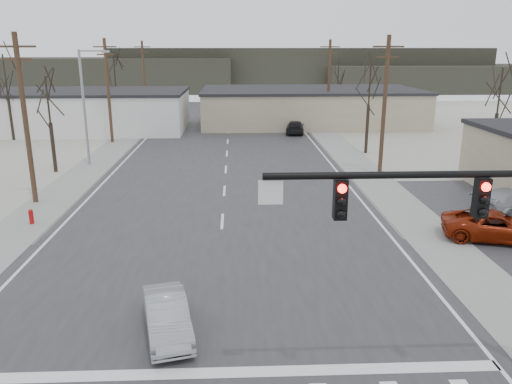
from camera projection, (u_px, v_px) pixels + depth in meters
ground at (218, 291)px, 19.51m from camera, size 140.00×140.00×0.00m
main_road at (225, 187)px, 33.89m from camera, size 18.00×110.00×0.05m
cross_road at (218, 290)px, 19.50m from camera, size 90.00×10.00×0.04m
sidewalk_left at (88, 171)px, 38.26m from camera, size 3.00×90.00×0.06m
sidewalk_right at (361, 168)px, 39.11m from camera, size 3.00×90.00×0.06m
fire_hydrant at (31, 217)px, 26.64m from camera, size 0.24×0.24×0.87m
building_left_far at (87, 110)px, 56.60m from camera, size 22.30×12.30×4.50m
building_right_far at (310, 106)px, 61.52m from camera, size 26.30×14.30×4.30m
upole_left_b at (25, 117)px, 29.09m from camera, size 2.20×0.30×10.00m
upole_left_c at (108, 89)px, 48.28m from camera, size 2.20×0.30×10.00m
upole_left_d at (144, 77)px, 67.47m from camera, size 2.20×0.30×10.00m
upole_right_a at (384, 104)px, 35.78m from camera, size 2.20×0.30×10.00m
upole_right_b at (329, 83)px, 56.88m from camera, size 2.20×0.30×10.00m
streetlight_main at (86, 102)px, 38.75m from camera, size 2.40×0.25×9.00m
tree_left_near at (48, 103)px, 36.71m from camera, size 3.30×3.30×7.35m
tree_right_mid at (370, 86)px, 43.30m from camera, size 3.74×3.74×8.33m
tree_left_far at (115, 72)px, 61.32m from camera, size 3.96×3.96×8.82m
tree_right_far at (338, 74)px, 68.44m from camera, size 3.52×3.52×7.84m
tree_lot at (500, 94)px, 39.94m from camera, size 3.52×3.52×7.84m
tree_left_mid at (5, 77)px, 49.48m from camera, size 3.96×3.96×8.82m
hill_left at (65, 75)px, 105.38m from camera, size 70.00×18.00×7.00m
hill_center at (298, 69)px, 110.95m from camera, size 80.00×18.00×9.00m
hill_right at (464, 78)px, 107.09m from camera, size 60.00×18.00×5.50m
sedan_crossing at (167, 316)px, 16.38m from camera, size 2.20×4.05×1.27m
car_far_a at (295, 127)px, 54.71m from camera, size 2.51×4.91×1.36m
car_far_b at (225, 102)px, 79.91m from camera, size 2.88×4.18×1.32m
car_parked_red at (496, 226)px, 24.40m from camera, size 5.48×3.57×1.40m
car_parked_silver at (511, 202)px, 28.12m from camera, size 5.46×3.98×1.47m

